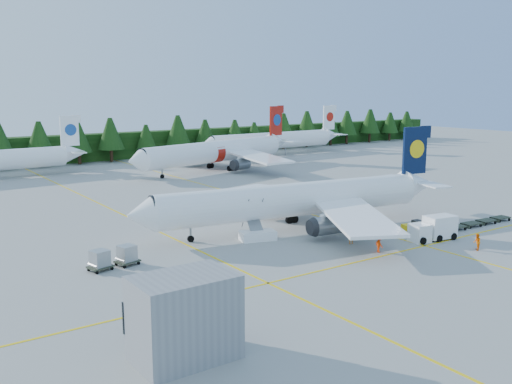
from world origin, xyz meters
TOP-DOWN VIEW (x-y plane):
  - ground at (0.00, 0.00)m, footprint 320.00×320.00m
  - taxi_stripe_a at (-14.00, 20.00)m, footprint 0.25×120.00m
  - taxi_stripe_b at (6.00, 20.00)m, footprint 0.25×120.00m
  - taxi_stripe_cross at (0.00, -6.00)m, footprint 80.00×0.25m
  - treeline_hedge at (0.00, 82.00)m, footprint 220.00×4.00m
  - terminal_building at (-26.00, -14.00)m, footprint 6.00×4.00m
  - airliner_navy at (-1.46, 7.46)m, footprint 38.50×31.47m
  - airliner_red at (15.57, 53.36)m, footprint 40.92×33.25m
  - airliner_far_right at (39.60, 67.56)m, footprint 39.87×4.62m
  - airstairs at (-6.77, 6.01)m, footprint 4.16×5.65m
  - service_truck at (8.55, -4.92)m, footprint 5.55×2.74m
  - baggage_tug at (9.12, -1.97)m, footprint 2.75×1.80m
  - dolly_train at (18.52, -3.77)m, footprint 10.82×1.83m
  - uld_pair at (-23.03, 5.34)m, footprint 4.93×2.13m
  - crew_a at (0.34, -1.07)m, footprint 0.69×0.52m
  - crew_b at (8.93, -10.04)m, footprint 1.05×1.04m
  - crew_c at (0.41, -4.89)m, footprint 0.62×0.79m

SIDE VIEW (x-z plane):
  - ground at x=0.00m, z-range 0.00..0.00m
  - taxi_stripe_a at x=-14.00m, z-range 0.00..0.01m
  - taxi_stripe_b at x=6.00m, z-range 0.00..0.01m
  - taxi_stripe_cross at x=0.00m, z-range 0.00..0.01m
  - dolly_train at x=18.52m, z-range 0.36..0.49m
  - baggage_tug at x=9.12m, z-range -0.01..1.35m
  - airstairs at x=-6.77m, z-range -0.96..2.43m
  - crew_c at x=0.41m, z-range 0.00..1.67m
  - crew_a at x=0.34m, z-range 0.00..1.71m
  - crew_b at x=8.93m, z-range 0.00..1.71m
  - uld_pair at x=-23.03m, z-range 0.27..1.83m
  - service_truck at x=8.55m, z-range -0.01..2.55m
  - terminal_building at x=-26.00m, z-range 0.00..5.20m
  - treeline_hedge at x=0.00m, z-range 0.00..6.00m
  - airliner_navy at x=-1.46m, z-range -2.24..9.00m
  - airliner_far_right at x=39.60m, z-range -2.16..9.43m
  - airliner_red at x=15.57m, z-range -2.42..9.71m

